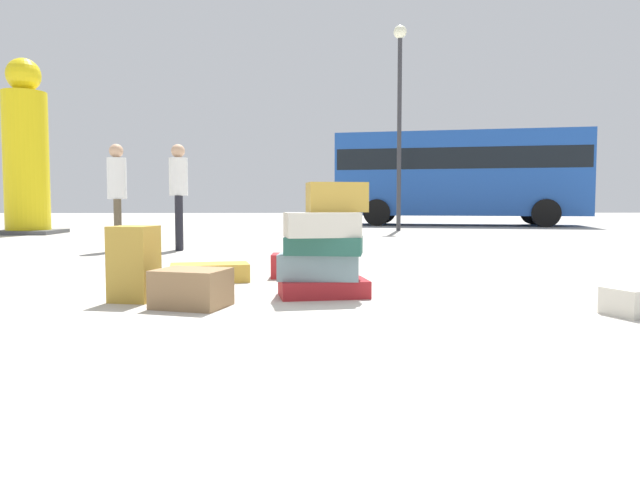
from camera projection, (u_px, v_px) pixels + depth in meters
The scene contains 11 objects.
ground_plane at pixel (366, 306), 4.35m from camera, with size 80.00×80.00×0.00m, color #ADA89E.
suitcase_tower at pixel (324, 248), 4.77m from camera, with size 0.76×0.58×0.95m.
suitcase_maroon_behind_tower at pixel (306, 266), 6.02m from camera, with size 0.71×0.35×0.25m, color maroon.
suitcase_tan_foreground_near at pixel (134, 264), 4.57m from camera, with size 0.32×0.31×0.59m, color #B28C33.
suitcase_tan_white_trunk at pixel (210, 273), 5.71m from camera, with size 0.76×0.38×0.18m, color #B28C33.
suitcase_brown_right_side at pixel (192, 288), 4.31m from camera, with size 0.51×0.41×0.28m, color olive.
person_bearded_onlooker at pixel (117, 187), 9.27m from camera, with size 0.30×0.33×1.72m.
person_tourist_with_camera at pixel (179, 187), 9.42m from camera, with size 0.30×0.34×1.73m.
yellow_dummy_statue at pixel (26, 156), 14.37m from camera, with size 1.47×1.47×4.33m.
parked_bus at pixel (458, 172), 20.10m from camera, with size 8.65×4.39×3.15m.
lamp_post at pixel (400, 96), 15.95m from camera, with size 0.36×0.36×5.63m.
Camera 1 is at (-0.51, -4.30, 0.78)m, focal length 32.50 mm.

